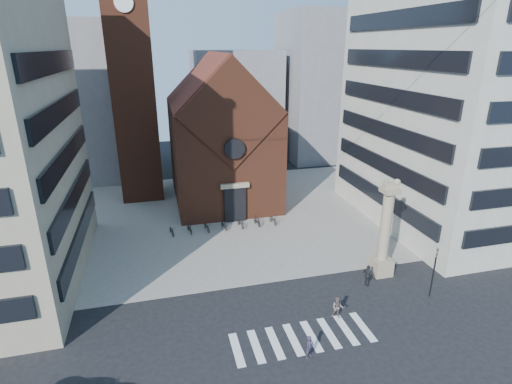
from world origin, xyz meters
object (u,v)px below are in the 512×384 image
at_px(lion_column, 384,238).
at_px(pedestrian_0, 309,347).
at_px(pedestrian_2, 368,276).
at_px(scooter_0, 172,230).
at_px(pedestrian_1, 338,308).
at_px(traffic_light, 434,271).

distance_m(lion_column, pedestrian_0, 12.71).
relative_size(lion_column, pedestrian_2, 4.65).
relative_size(lion_column, pedestrian_0, 5.48).
xyz_separation_m(pedestrian_2, scooter_0, (-15.08, 13.60, -0.41)).
bearing_deg(pedestrian_1, scooter_0, 151.34).
xyz_separation_m(lion_column, pedestrian_2, (-2.06, -1.39, -2.52)).
height_order(traffic_light, scooter_0, traffic_light).
relative_size(pedestrian_2, scooter_0, 1.04).
distance_m(lion_column, pedestrian_2, 3.54).
relative_size(lion_column, pedestrian_1, 5.12).
distance_m(lion_column, traffic_light, 4.62).
height_order(lion_column, scooter_0, lion_column).
height_order(traffic_light, pedestrian_1, traffic_light).
distance_m(traffic_light, pedestrian_0, 12.37).
relative_size(pedestrian_1, pedestrian_2, 0.91).
bearing_deg(lion_column, pedestrian_1, -143.75).
xyz_separation_m(lion_column, scooter_0, (-17.14, 12.21, -2.94)).
xyz_separation_m(traffic_light, pedestrian_0, (-11.68, -3.79, -1.50)).
distance_m(traffic_light, pedestrian_1, 8.39).
relative_size(traffic_light, pedestrian_1, 2.54).
height_order(lion_column, pedestrian_0, lion_column).
xyz_separation_m(pedestrian_1, scooter_0, (-10.88, 16.79, -0.33)).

